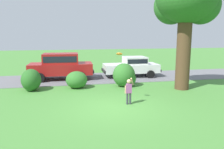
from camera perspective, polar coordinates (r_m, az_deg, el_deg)
ground_plane at (r=10.30m, az=0.47°, el=-8.41°), size 80.00×80.00×0.00m
driveway_strip at (r=17.12m, az=-4.51°, el=-0.90°), size 28.00×4.40×0.02m
oak_tree_large at (r=14.28m, az=18.30°, el=16.79°), size 3.79×3.64×6.84m
shrub_near_tree at (r=14.02m, az=-19.80°, el=-1.42°), size 1.14×1.35×1.29m
shrub_centre_left at (r=13.99m, az=-8.80°, el=-1.46°), size 1.32×1.19×1.05m
shrub_centre at (r=14.30m, az=3.32°, el=-0.39°), size 1.50×1.27×1.49m
parked_sedan at (r=17.67m, az=5.07°, el=2.20°), size 4.43×2.16×1.56m
parked_suv at (r=16.83m, az=-12.80°, el=2.38°), size 4.76×2.22×1.92m
child_thrower at (r=10.63m, az=4.28°, el=-3.81°), size 0.46×0.25×1.29m
frisbee at (r=10.61m, az=1.86°, el=5.23°), size 0.29×0.27×0.16m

